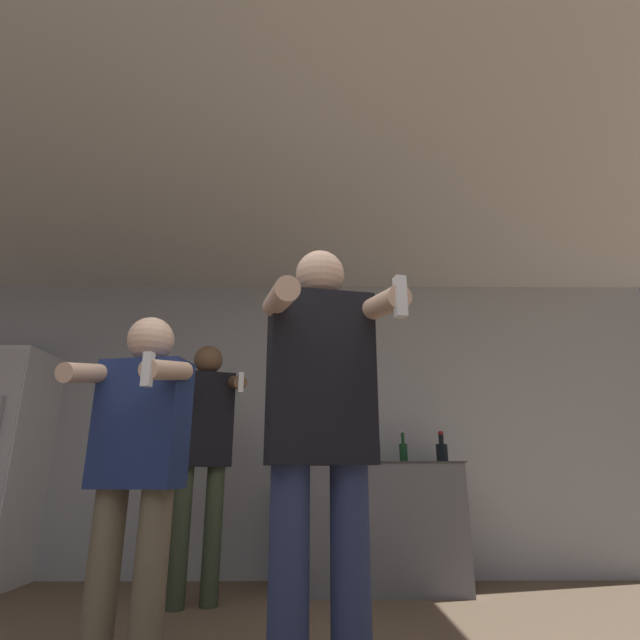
% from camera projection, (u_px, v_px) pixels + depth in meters
% --- Properties ---
extents(wall_back, '(7.00, 0.06, 2.55)m').
position_uv_depth(wall_back, '(273.00, 422.00, 4.44)').
color(wall_back, '#B2B7BC').
rests_on(wall_back, ground_plane).
extents(ceiling_slab, '(7.00, 3.82, 0.05)m').
position_uv_depth(ceiling_slab, '(257.00, 191.00, 3.21)').
color(ceiling_slab, silver).
rests_on(ceiling_slab, wall_back).
extents(counter, '(1.40, 0.67, 0.92)m').
position_uv_depth(counter, '(370.00, 524.00, 3.87)').
color(counter, slate).
rests_on(counter, ground_plane).
extents(bottle_dark_rum, '(0.09, 0.09, 0.28)m').
position_uv_depth(bottle_dark_rum, '(356.00, 449.00, 4.03)').
color(bottle_dark_rum, silver).
rests_on(bottle_dark_rum, counter).
extents(bottle_clear_vodka, '(0.07, 0.07, 0.23)m').
position_uv_depth(bottle_clear_vodka, '(336.00, 451.00, 4.03)').
color(bottle_clear_vodka, maroon).
rests_on(bottle_clear_vodka, counter).
extents(bottle_brown_liquor, '(0.08, 0.08, 0.24)m').
position_uv_depth(bottle_brown_liquor, '(375.00, 451.00, 4.03)').
color(bottle_brown_liquor, black).
rests_on(bottle_brown_liquor, counter).
extents(bottle_red_label, '(0.06, 0.06, 0.25)m').
position_uv_depth(bottle_red_label, '(403.00, 451.00, 4.03)').
color(bottle_red_label, '#194723').
rests_on(bottle_red_label, counter).
extents(bottle_green_wine, '(0.09, 0.09, 0.25)m').
position_uv_depth(bottle_green_wine, '(442.00, 450.00, 4.04)').
color(bottle_green_wine, black).
rests_on(bottle_green_wine, counter).
extents(person_woman_foreground, '(0.53, 0.57, 1.70)m').
position_uv_depth(person_woman_foreground, '(321.00, 435.00, 1.83)').
color(person_woman_foreground, navy).
rests_on(person_woman_foreground, ground_plane).
extents(person_man_side, '(0.52, 0.52, 1.56)m').
position_uv_depth(person_man_side, '(137.00, 459.00, 2.24)').
color(person_man_side, '#75664C').
rests_on(person_man_side, ground_plane).
extents(person_spectator_back, '(0.55, 0.54, 1.74)m').
position_uv_depth(person_spectator_back, '(203.00, 442.00, 3.51)').
color(person_spectator_back, '#38422D').
rests_on(person_spectator_back, ground_plane).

